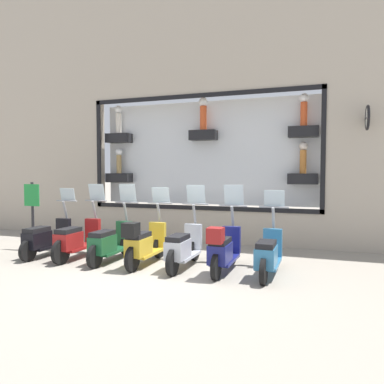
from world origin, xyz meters
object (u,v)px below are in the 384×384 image
Objects in this scene: scooter_red_5 at (77,240)px; shop_sign_post at (32,213)px; scooter_black_6 at (46,238)px; scooter_teal_0 at (268,254)px; scooter_silver_2 at (183,247)px; scooter_yellow_3 at (144,243)px; scooter_navy_1 at (223,249)px; scooter_green_4 at (109,243)px.

scooter_red_5 is 1.05× the size of shop_sign_post.
scooter_black_6 is (-0.01, 0.86, -0.02)m from scooter_red_5.
scooter_red_5 is at bearing -89.48° from scooter_black_6.
scooter_teal_0 is at bearing -94.42° from shop_sign_post.
scooter_yellow_3 is (-0.06, 0.86, 0.04)m from scooter_silver_2.
scooter_navy_1 reaches higher than scooter_yellow_3.
scooter_red_5 is at bearing 89.91° from scooter_teal_0.
shop_sign_post is (0.52, 3.36, 0.45)m from scooter_yellow_3.
scooter_red_5 is (0.07, 3.43, -0.03)m from scooter_navy_1.
scooter_black_6 is (0.06, 4.29, -0.05)m from scooter_navy_1.
scooter_red_5 is 1.01× the size of scooter_black_6.
scooter_teal_0 is 1.00× the size of scooter_green_4.
scooter_silver_2 is 1.00× the size of scooter_red_5.
scooter_green_4 is at bearing 88.62° from scooter_navy_1.
scooter_teal_0 is at bearing -88.72° from scooter_yellow_3.
scooter_red_5 is at bearing 88.91° from scooter_navy_1.
scooter_teal_0 is 3.43m from scooter_green_4.
scooter_yellow_3 is 1.05× the size of shop_sign_post.
scooter_silver_2 is 1.00× the size of scooter_green_4.
scooter_silver_2 is 1.00× the size of scooter_yellow_3.
scooter_silver_2 reaches higher than scooter_red_5.
scooter_navy_1 reaches higher than scooter_red_5.
scooter_navy_1 is at bearing -95.82° from shop_sign_post.
scooter_green_4 is at bearing -100.31° from shop_sign_post.
scooter_yellow_3 is at bearing 94.18° from scooter_silver_2.
scooter_green_4 reaches higher than scooter_red_5.
scooter_black_6 is at bearing 88.74° from scooter_yellow_3.
scooter_navy_1 is 1.00× the size of scooter_green_4.
scooter_navy_1 is 1.00× the size of scooter_silver_2.
scooter_black_6 is (-0.00, 1.72, -0.01)m from scooter_green_4.
scooter_navy_1 is 0.99× the size of scooter_red_5.
scooter_navy_1 reaches higher than scooter_teal_0.
scooter_yellow_3 is 0.86m from scooter_green_4.
scooter_green_4 is 0.86m from scooter_red_5.
scooter_black_6 is (-0.01, 3.43, -0.02)m from scooter_silver_2.
scooter_green_4 is at bearing 89.94° from scooter_teal_0.
shop_sign_post is (0.46, 2.50, 0.50)m from scooter_green_4.
scooter_black_6 is at bearing 89.23° from scooter_navy_1.
scooter_yellow_3 is 3.43m from shop_sign_post.
scooter_silver_2 is (0.06, 0.86, -0.03)m from scooter_navy_1.
shop_sign_post is at bearing 85.58° from scooter_teal_0.
shop_sign_post reaches higher than scooter_navy_1.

